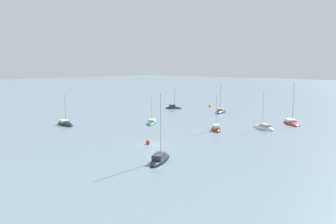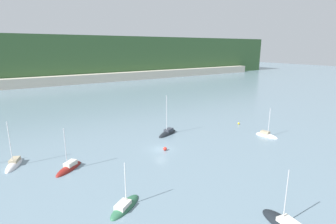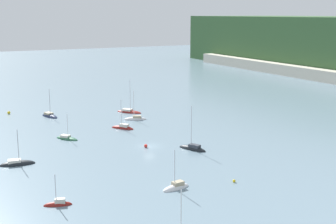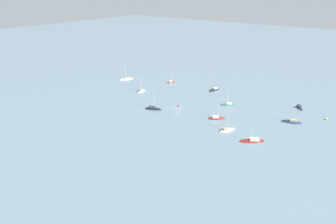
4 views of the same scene
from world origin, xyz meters
name	(u,v)px [view 3 (image 3 of 4)]	position (x,y,z in m)	size (l,w,h in m)	color
ground_plane	(149,146)	(0.00, 0.00, 0.00)	(600.00, 600.00, 0.00)	slate
sailboat_0	(17,164)	(-0.42, -29.45, 0.08)	(3.55, 7.35, 8.24)	black
sailboat_2	(135,119)	(-26.85, 8.31, 0.11)	(4.37, 6.89, 9.37)	silver
sailboat_3	(50,116)	(-42.46, -12.64, 0.10)	(7.81, 4.55, 9.24)	#232D4C
sailboat_4	(67,139)	(-15.17, -15.07, 0.09)	(6.47, 5.26, 7.06)	#2D6647
sailboat_5	(193,149)	(6.76, 7.72, 0.13)	(7.32, 4.80, 10.83)	black
sailboat_7	(129,112)	(-37.18, 10.70, 0.11)	(8.31, 7.37, 10.78)	maroon
sailboat_8	(123,128)	(-18.73, 1.09, 0.13)	(6.25, 5.60, 8.58)	maroon
sailboat_9	(58,205)	(23.84, -27.39, 0.13)	(2.69, 4.77, 5.90)	maroon
sailboat_10	(176,188)	(26.15, -7.08, 0.12)	(2.73, 5.84, 7.92)	silver
mooring_buoy_0	(9,113)	(-51.95, -22.82, 0.45)	(0.90, 0.90, 0.90)	yellow
mooring_buoy_1	(234,181)	(28.33, 3.77, 0.27)	(0.55, 0.55, 0.55)	yellow
mooring_buoy_2	(146,146)	(0.41, -1.01, 0.40)	(0.80, 0.80, 0.80)	red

